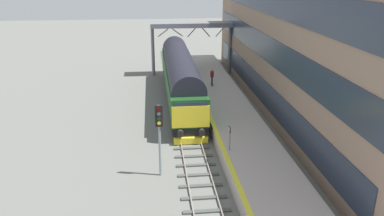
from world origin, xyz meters
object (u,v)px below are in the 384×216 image
object	(u,v)px
signal_post_near	(159,131)
waiting_passenger	(212,76)
diesel_locomotive	(180,76)
platform_number_sign	(230,134)

from	to	relation	value
signal_post_near	waiting_passenger	xyz separation A→B (m)	(5.42, 15.03, -0.92)
diesel_locomotive	signal_post_near	bearing A→B (deg)	-99.43
platform_number_sign	waiting_passenger	world-z (taller)	waiting_passenger
diesel_locomotive	waiting_passenger	world-z (taller)	diesel_locomotive
signal_post_near	waiting_passenger	distance (m)	16.00
waiting_passenger	diesel_locomotive	bearing A→B (deg)	112.38
waiting_passenger	platform_number_sign	bearing A→B (deg)	173.11
signal_post_near	waiting_passenger	bearing A→B (deg)	70.16
platform_number_sign	waiting_passenger	size ratio (longest dim) A/B	0.98
signal_post_near	diesel_locomotive	bearing A→B (deg)	80.57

